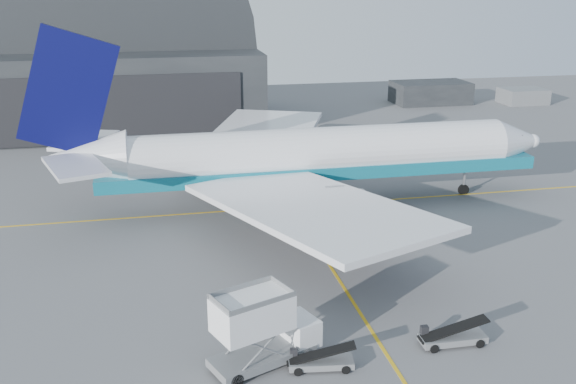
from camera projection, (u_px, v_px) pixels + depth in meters
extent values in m
plane|color=#565659|center=(348.00, 295.00, 47.78)|extent=(200.00, 200.00, 0.00)
cube|color=gold|center=(292.00, 206.00, 66.35)|extent=(80.00, 0.25, 0.02)
cube|color=gold|center=(357.00, 307.00, 45.91)|extent=(0.25, 40.00, 0.02)
cube|color=black|center=(98.00, 88.00, 102.01)|extent=(50.00, 28.00, 12.00)
cube|color=black|center=(91.00, 111.00, 89.22)|extent=(42.00, 0.40, 9.50)
cube|color=black|center=(430.00, 103.00, 122.04)|extent=(14.00, 8.00, 4.00)
cube|color=slate|center=(522.00, 103.00, 121.61)|extent=(8.00, 6.00, 2.80)
cylinder|color=white|center=(322.00, 152.00, 65.42)|extent=(38.59, 5.14, 5.14)
cone|color=white|center=(515.00, 142.00, 69.62)|extent=(4.72, 5.14, 5.14)
sphere|color=white|center=(533.00, 141.00, 70.03)|extent=(1.50, 1.50, 1.50)
cone|color=white|center=(87.00, 158.00, 60.75)|extent=(7.50, 5.14, 5.14)
cube|color=black|center=(505.00, 137.00, 69.17)|extent=(2.79, 2.36, 0.75)
cube|color=#0E6379|center=(322.00, 168.00, 65.94)|extent=(45.02, 5.20, 1.29)
cube|color=white|center=(311.00, 207.00, 52.98)|extent=(19.77, 26.28, 1.56)
cube|color=white|center=(260.00, 136.00, 76.88)|extent=(19.77, 26.28, 1.56)
cube|color=white|center=(75.00, 166.00, 55.96)|extent=(6.56, 8.97, 0.38)
cube|color=white|center=(85.00, 140.00, 64.92)|extent=(6.56, 8.97, 0.38)
cube|color=#08093E|center=(68.00, 92.00, 58.55)|extent=(9.94, 0.54, 12.35)
cylinder|color=gray|center=(334.00, 206.00, 58.12)|extent=(5.57, 2.89, 2.89)
cylinder|color=gray|center=(294.00, 158.00, 74.06)|extent=(5.57, 2.89, 2.89)
cylinder|color=#A5A5AA|center=(464.00, 181.00, 69.82)|extent=(0.30, 0.30, 3.00)
cylinder|color=black|center=(463.00, 190.00, 70.14)|extent=(1.18, 0.38, 1.18)
cylinder|color=black|center=(309.00, 211.00, 63.39)|extent=(1.39, 0.48, 1.39)
cylinder|color=black|center=(294.00, 190.00, 69.76)|extent=(1.39, 0.48, 1.39)
cube|color=slate|center=(262.00, 355.00, 39.02)|extent=(6.93, 4.82, 0.54)
cube|color=silver|center=(300.00, 330.00, 40.23)|extent=(2.52, 2.93, 1.72)
cube|color=black|center=(310.00, 322.00, 40.58)|extent=(0.85, 1.92, 0.97)
cube|color=silver|center=(252.00, 314.00, 37.72)|extent=(5.18, 4.19, 2.15)
cylinder|color=black|center=(306.00, 354.00, 39.50)|extent=(0.92, 0.62, 0.86)
cylinder|color=black|center=(286.00, 337.00, 41.27)|extent=(0.92, 0.62, 0.86)
cylinder|color=black|center=(236.00, 380.00, 36.88)|extent=(0.92, 0.62, 0.86)
cylinder|color=black|center=(218.00, 362.00, 38.65)|extent=(0.92, 0.62, 0.86)
cube|color=black|center=(341.00, 237.00, 57.07)|extent=(4.06, 2.62, 0.85)
cube|color=silver|center=(347.00, 229.00, 57.02)|extent=(1.56, 1.88, 0.85)
cylinder|color=black|center=(360.00, 241.00, 56.71)|extent=(0.89, 0.45, 0.85)
cylinder|color=black|center=(350.00, 233.00, 58.40)|extent=(0.89, 0.45, 0.85)
cylinder|color=black|center=(332.00, 245.00, 55.84)|extent=(0.89, 0.45, 0.85)
cylinder|color=black|center=(324.00, 237.00, 57.52)|extent=(0.89, 0.45, 0.85)
cube|color=slate|center=(321.00, 363.00, 38.62)|extent=(4.06, 1.84, 0.40)
cube|color=black|center=(321.00, 354.00, 38.42)|extent=(4.25, 1.43, 1.14)
cube|color=black|center=(294.00, 353.00, 38.83)|extent=(0.49, 0.41, 0.53)
cylinder|color=black|center=(346.00, 369.00, 38.17)|extent=(0.56, 0.29, 0.53)
cylinder|color=black|center=(343.00, 358.00, 39.35)|extent=(0.56, 0.29, 0.53)
cylinder|color=black|center=(298.00, 371.00, 37.97)|extent=(0.56, 0.29, 0.53)
cylinder|color=black|center=(296.00, 360.00, 39.15)|extent=(0.56, 0.29, 0.53)
cube|color=slate|center=(453.00, 338.00, 41.16)|extent=(4.28, 1.51, 0.44)
cube|color=black|center=(453.00, 329.00, 40.95)|extent=(4.56, 1.03, 1.24)
cube|color=black|center=(424.00, 330.00, 41.19)|extent=(0.49, 0.39, 0.58)
cylinder|color=black|center=(480.00, 343.00, 40.85)|extent=(0.58, 0.25, 0.58)
cylinder|color=black|center=(470.00, 332.00, 42.12)|extent=(0.58, 0.25, 0.58)
cylinder|color=black|center=(434.00, 348.00, 40.29)|extent=(0.58, 0.25, 0.58)
cylinder|color=black|center=(426.00, 337.00, 41.55)|extent=(0.58, 0.25, 0.58)
cube|color=#FF5C08|center=(359.00, 265.00, 52.73)|extent=(0.34, 0.34, 0.03)
cone|color=#FF5C08|center=(359.00, 262.00, 52.66)|extent=(0.34, 0.34, 0.49)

